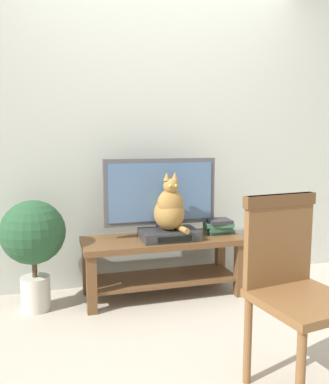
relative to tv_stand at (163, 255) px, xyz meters
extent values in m
plane|color=#ADA393|center=(0.02, -0.62, -0.32)|extent=(12.00, 12.00, 0.00)
cube|color=#B7BCB2|center=(0.02, 0.39, 1.08)|extent=(7.00, 0.12, 2.80)
cube|color=brown|center=(0.00, 0.00, 0.11)|extent=(1.24, 0.47, 0.04)
cube|color=brown|center=(-0.57, -0.19, -0.12)|extent=(0.07, 0.07, 0.42)
cube|color=brown|center=(0.57, -0.19, -0.12)|extent=(0.07, 0.07, 0.42)
cube|color=brown|center=(-0.57, 0.19, -0.12)|extent=(0.07, 0.07, 0.42)
cube|color=brown|center=(0.57, 0.19, -0.12)|extent=(0.07, 0.07, 0.42)
cube|color=brown|center=(0.00, 0.00, -0.19)|extent=(1.14, 0.39, 0.02)
cube|color=#4C4C51|center=(0.00, 0.07, 0.15)|extent=(0.31, 0.20, 0.03)
cube|color=#4C4C51|center=(0.00, 0.07, 0.20)|extent=(0.06, 0.04, 0.07)
cube|color=#4C4C51|center=(0.00, 0.07, 0.49)|extent=(0.89, 0.05, 0.52)
cube|color=#4C6B93|center=(0.00, 0.04, 0.49)|extent=(0.82, 0.01, 0.45)
sphere|color=#2672F2|center=(0.43, 0.04, 0.25)|extent=(0.01, 0.01, 0.01)
cube|color=#2D2D30|center=(0.04, -0.05, 0.17)|extent=(0.43, 0.29, 0.07)
cube|color=black|center=(0.04, -0.20, 0.17)|extent=(0.26, 0.01, 0.04)
ellipsoid|color=olive|center=(0.04, -0.05, 0.33)|extent=(0.24, 0.24, 0.25)
ellipsoid|color=olive|center=(0.04, -0.08, 0.41)|extent=(0.20, 0.15, 0.23)
sphere|color=olive|center=(0.04, -0.09, 0.55)|extent=(0.11, 0.11, 0.11)
cone|color=olive|center=(0.01, -0.09, 0.62)|extent=(0.05, 0.05, 0.06)
cone|color=olive|center=(0.07, -0.09, 0.62)|extent=(0.05, 0.05, 0.06)
sphere|color=#B2C64C|center=(0.01, -0.14, 0.56)|extent=(0.02, 0.02, 0.02)
sphere|color=#B2C64C|center=(0.06, -0.14, 0.56)|extent=(0.02, 0.02, 0.02)
cylinder|color=olive|center=(0.11, -0.13, 0.23)|extent=(0.07, 0.19, 0.04)
cylinder|color=brown|center=(0.15, -1.56, -0.10)|extent=(0.04, 0.04, 0.45)
cylinder|color=brown|center=(0.10, -1.21, -0.10)|extent=(0.04, 0.04, 0.45)
cylinder|color=brown|center=(0.46, -1.16, -0.10)|extent=(0.04, 0.04, 0.45)
cube|color=brown|center=(0.30, -1.36, 0.14)|extent=(0.48, 0.48, 0.04)
cube|color=brown|center=(0.28, -1.17, 0.39)|extent=(0.40, 0.09, 0.46)
cube|color=brown|center=(0.28, -1.17, 0.59)|extent=(0.42, 0.10, 0.06)
cube|color=#38664C|center=(0.49, 0.02, 0.15)|extent=(0.25, 0.16, 0.03)
cube|color=#38664C|center=(0.47, 0.01, 0.18)|extent=(0.21, 0.16, 0.04)
cube|color=#38664C|center=(0.47, 0.00, 0.21)|extent=(0.24, 0.18, 0.03)
cube|color=#2D2D33|center=(0.47, 0.00, 0.24)|extent=(0.19, 0.17, 0.03)
cylinder|color=beige|center=(-0.95, -0.01, -0.20)|extent=(0.20, 0.20, 0.24)
cylinder|color=#332319|center=(-0.95, -0.01, -0.09)|extent=(0.19, 0.19, 0.02)
cylinder|color=#4C3823|center=(-0.95, -0.01, -0.01)|extent=(0.04, 0.04, 0.15)
sphere|color=#234C2D|center=(-0.95, -0.01, 0.25)|extent=(0.45, 0.45, 0.45)
camera|label=1|loc=(-0.81, -2.86, 0.89)|focal=36.71mm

